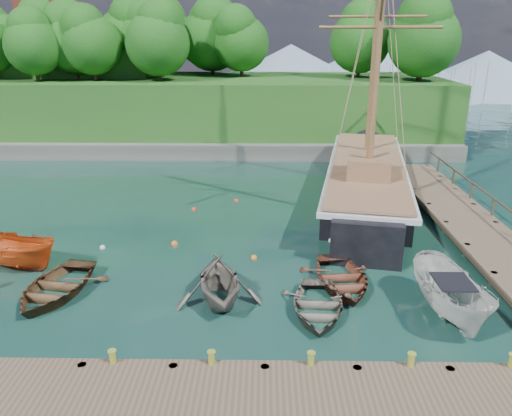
{
  "coord_description": "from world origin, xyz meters",
  "views": [
    {
      "loc": [
        0.55,
        -17.71,
        10.11
      ],
      "look_at": [
        0.18,
        5.06,
        2.0
      ],
      "focal_mm": 35.0,
      "sensor_mm": 36.0,
      "label": 1
    }
  ],
  "objects_px": {
    "rowboat_0": "(56,294)",
    "cabin_boat_white": "(448,315)",
    "motorboat_orange": "(17,267)",
    "rowboat_2": "(341,285)",
    "rowboat_1": "(219,301)",
    "rowboat_3": "(317,312)",
    "schooner": "(366,184)"
  },
  "relations": [
    {
      "from": "rowboat_0",
      "to": "schooner",
      "type": "height_order",
      "value": "schooner"
    },
    {
      "from": "motorboat_orange",
      "to": "rowboat_2",
      "type": "bearing_deg",
      "value": -76.61
    },
    {
      "from": "rowboat_0",
      "to": "schooner",
      "type": "distance_m",
      "value": 19.24
    },
    {
      "from": "schooner",
      "to": "rowboat_0",
      "type": "bearing_deg",
      "value": -129.9
    },
    {
      "from": "rowboat_0",
      "to": "cabin_boat_white",
      "type": "height_order",
      "value": "cabin_boat_white"
    },
    {
      "from": "cabin_boat_white",
      "to": "schooner",
      "type": "bearing_deg",
      "value": 87.69
    },
    {
      "from": "rowboat_0",
      "to": "rowboat_2",
      "type": "bearing_deg",
      "value": 14.45
    },
    {
      "from": "rowboat_1",
      "to": "schooner",
      "type": "distance_m",
      "value": 15.06
    },
    {
      "from": "rowboat_3",
      "to": "schooner",
      "type": "distance_m",
      "value": 14.14
    },
    {
      "from": "rowboat_3",
      "to": "cabin_boat_white",
      "type": "height_order",
      "value": "cabin_boat_white"
    },
    {
      "from": "cabin_boat_white",
      "to": "rowboat_2",
      "type": "bearing_deg",
      "value": 143.28
    },
    {
      "from": "rowboat_2",
      "to": "cabin_boat_white",
      "type": "bearing_deg",
      "value": -37.94
    },
    {
      "from": "rowboat_1",
      "to": "motorboat_orange",
      "type": "relative_size",
      "value": 0.86
    },
    {
      "from": "motorboat_orange",
      "to": "schooner",
      "type": "relative_size",
      "value": 0.18
    },
    {
      "from": "rowboat_3",
      "to": "motorboat_orange",
      "type": "height_order",
      "value": "motorboat_orange"
    },
    {
      "from": "rowboat_2",
      "to": "motorboat_orange",
      "type": "bearing_deg",
      "value": 168.24
    },
    {
      "from": "cabin_boat_white",
      "to": "rowboat_1",
      "type": "bearing_deg",
      "value": 169.22
    },
    {
      "from": "rowboat_2",
      "to": "schooner",
      "type": "bearing_deg",
      "value": 68.51
    },
    {
      "from": "rowboat_3",
      "to": "cabin_boat_white",
      "type": "bearing_deg",
      "value": 2.83
    },
    {
      "from": "rowboat_1",
      "to": "rowboat_0",
      "type": "bearing_deg",
      "value": 165.62
    },
    {
      "from": "schooner",
      "to": "motorboat_orange",
      "type": "bearing_deg",
      "value": -140.21
    },
    {
      "from": "rowboat_0",
      "to": "rowboat_3",
      "type": "distance_m",
      "value": 10.56
    },
    {
      "from": "rowboat_0",
      "to": "motorboat_orange",
      "type": "distance_m",
      "value": 3.65
    },
    {
      "from": "rowboat_0",
      "to": "schooner",
      "type": "xyz_separation_m",
      "value": [
        14.83,
        12.21,
        1.04
      ]
    },
    {
      "from": "rowboat_1",
      "to": "rowboat_2",
      "type": "bearing_deg",
      "value": 4.84
    },
    {
      "from": "rowboat_1",
      "to": "rowboat_2",
      "type": "xyz_separation_m",
      "value": [
        5.02,
        1.39,
        0.0
      ]
    },
    {
      "from": "rowboat_3",
      "to": "schooner",
      "type": "bearing_deg",
      "value": 76.43
    },
    {
      "from": "rowboat_2",
      "to": "rowboat_3",
      "type": "xyz_separation_m",
      "value": [
        -1.23,
        -2.17,
        0.0
      ]
    },
    {
      "from": "motorboat_orange",
      "to": "cabin_boat_white",
      "type": "distance_m",
      "value": 18.54
    },
    {
      "from": "rowboat_3",
      "to": "rowboat_0",
      "type": "bearing_deg",
      "value": 177.75
    },
    {
      "from": "rowboat_1",
      "to": "cabin_boat_white",
      "type": "distance_m",
      "value": 8.77
    },
    {
      "from": "rowboat_1",
      "to": "rowboat_3",
      "type": "relative_size",
      "value": 0.98
    }
  ]
}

